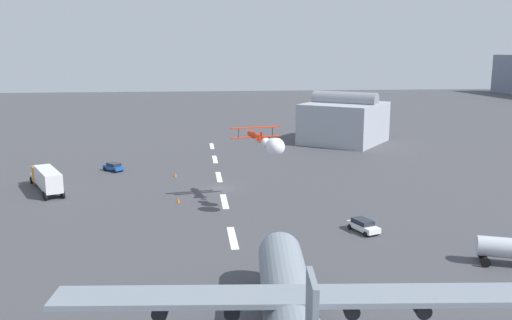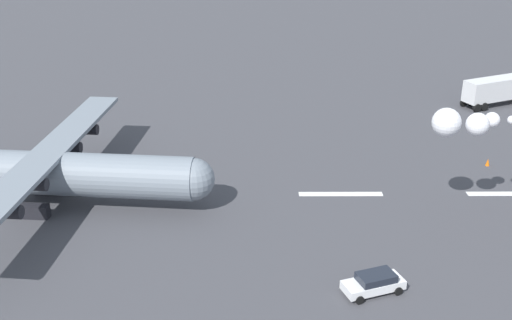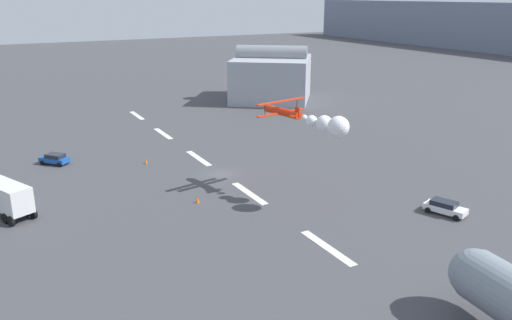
{
  "view_description": "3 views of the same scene",
  "coord_description": "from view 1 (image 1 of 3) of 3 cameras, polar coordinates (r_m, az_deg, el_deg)",
  "views": [
    {
      "loc": [
        85.55,
        -4.43,
        21.58
      ],
      "look_at": [
        7.72,
        4.7,
        6.03
      ],
      "focal_mm": 38.43,
      "sensor_mm": 36.0,
      "label": 1
    },
    {
      "loc": [
        32.39,
        54.62,
        27.09
      ],
      "look_at": [
        32.18,
        0.0,
        3.55
      ],
      "focal_mm": 44.87,
      "sensor_mm": 36.0,
      "label": 2
    },
    {
      "loc": [
        59.98,
        -27.21,
        23.06
      ],
      "look_at": [
        9.94,
        -0.11,
        4.81
      ],
      "focal_mm": 36.36,
      "sensor_mm": 36.0,
      "label": 3
    }
  ],
  "objects": [
    {
      "name": "ground_plane",
      "position": [
        88.34,
        -3.62,
        -2.94
      ],
      "size": [
        440.0,
        440.0,
        0.0
      ],
      "primitive_type": "plane",
      "color": "#424247",
      "rests_on": "ground"
    },
    {
      "name": "runway_stripe_0",
      "position": [
        127.62,
        -4.61,
        1.46
      ],
      "size": [
        8.0,
        0.9,
        0.01
      ],
      "primitive_type": "cube",
      "color": "white",
      "rests_on": "ground"
    },
    {
      "name": "runway_stripe_1",
      "position": [
        111.84,
        -4.3,
        0.07
      ],
      "size": [
        8.0,
        0.9,
        0.01
      ],
      "primitive_type": "cube",
      "color": "white",
      "rests_on": "ground"
    },
    {
      "name": "runway_stripe_2",
      "position": [
        96.14,
        -3.88,
        -1.77
      ],
      "size": [
        8.0,
        0.9,
        0.01
      ],
      "primitive_type": "cube",
      "color": "white",
      "rests_on": "ground"
    },
    {
      "name": "runway_stripe_3",
      "position": [
        80.59,
        -3.31,
        -4.32
      ],
      "size": [
        8.0,
        0.9,
        0.01
      ],
      "primitive_type": "cube",
      "color": "white",
      "rests_on": "ground"
    },
    {
      "name": "runway_stripe_4",
      "position": [
        65.28,
        -2.45,
        -8.08
      ],
      "size": [
        8.0,
        0.9,
        0.01
      ],
      "primitive_type": "cube",
      "color": "white",
      "rests_on": "ground"
    },
    {
      "name": "cargo_transport_plane",
      "position": [
        40.71,
        3.56,
        -15.39
      ],
      "size": [
        28.4,
        33.04,
        11.17
      ],
      "color": "gray",
      "rests_on": "ground"
    },
    {
      "name": "stunt_biplane_red",
      "position": [
        73.58,
        1.37,
        1.77
      ],
      "size": [
        13.88,
        7.36,
        2.52
      ],
      "color": "red"
    },
    {
      "name": "semi_truck_orange",
      "position": [
        91.85,
        -20.98,
        -1.77
      ],
      "size": [
        13.58,
        8.19,
        3.7
      ],
      "color": "silver",
      "rests_on": "ground"
    },
    {
      "name": "followme_car_yellow",
      "position": [
        103.9,
        -14.63,
        -0.67
      ],
      "size": [
        4.27,
        4.09,
        1.52
      ],
      "color": "#194CA5",
      "rests_on": "ground"
    },
    {
      "name": "airport_staff_sedan",
      "position": [
        68.32,
        11.11,
        -6.69
      ],
      "size": [
        4.8,
        3.21,
        1.52
      ],
      "color": "white",
      "rests_on": "ground"
    },
    {
      "name": "hangar_building",
      "position": [
        133.09,
        9.15,
        3.99
      ],
      "size": [
        24.9,
        24.51,
        12.24
      ],
      "color": "#9EA3AD",
      "rests_on": "ground"
    },
    {
      "name": "traffic_cone_near",
      "position": [
        97.15,
        -8.4,
        -1.5
      ],
      "size": [
        0.44,
        0.44,
        0.75
      ],
      "primitive_type": "cone",
      "color": "orange",
      "rests_on": "ground"
    },
    {
      "name": "traffic_cone_far",
      "position": [
        80.59,
        -8.08,
        -4.14
      ],
      "size": [
        0.44,
        0.44,
        0.75
      ],
      "primitive_type": "cone",
      "color": "orange",
      "rests_on": "ground"
    }
  ]
}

